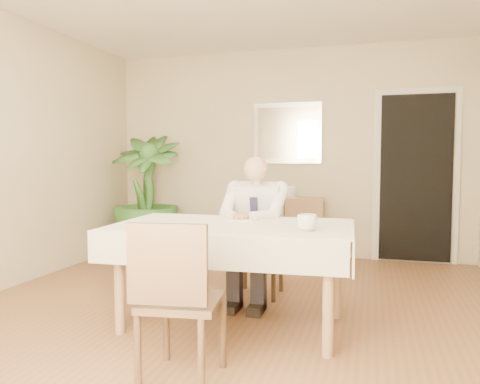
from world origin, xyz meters
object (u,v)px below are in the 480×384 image
(chair_far, at_px, (261,241))
(coffee_mug, at_px, (307,222))
(sideboard, at_px, (284,227))
(potted_palm, at_px, (146,195))
(dining_table, at_px, (233,235))
(chair_near, at_px, (176,293))
(seated_man, at_px, (253,222))

(chair_far, distance_m, coffee_mug, 1.24)
(sideboard, xyz_separation_m, potted_palm, (-1.73, -0.31, 0.39))
(dining_table, distance_m, chair_far, 0.90)
(potted_palm, bearing_deg, chair_far, -35.56)
(dining_table, xyz_separation_m, sideboard, (-0.07, 2.47, -0.29))
(dining_table, distance_m, potted_palm, 2.82)
(dining_table, height_order, chair_near, chair_near)
(coffee_mug, distance_m, potted_palm, 3.32)
(chair_far, relative_size, chair_near, 0.95)
(sideboard, bearing_deg, coffee_mug, -81.54)
(seated_man, relative_size, potted_palm, 0.81)
(sideboard, height_order, potted_palm, potted_palm)
(coffee_mug, height_order, potted_palm, potted_palm)
(dining_table, height_order, chair_far, chair_far)
(chair_far, height_order, chair_near, chair_near)
(seated_man, bearing_deg, chair_far, 90.00)
(chair_near, relative_size, coffee_mug, 6.55)
(sideboard, bearing_deg, potted_palm, -174.88)
(seated_man, distance_m, coffee_mug, 0.96)
(dining_table, relative_size, seated_man, 1.41)
(chair_far, height_order, potted_palm, potted_palm)
(sideboard, bearing_deg, chair_far, -92.43)
(coffee_mug, xyz_separation_m, sideboard, (-0.63, 2.64, -0.43))
(seated_man, height_order, sideboard, seated_man)
(chair_far, relative_size, sideboard, 0.90)
(dining_table, bearing_deg, chair_near, -94.83)
(dining_table, xyz_separation_m, coffee_mug, (0.56, -0.17, 0.14))
(seated_man, xyz_separation_m, coffee_mug, (0.56, -0.77, 0.12))
(chair_far, distance_m, potted_palm, 2.23)
(chair_near, bearing_deg, dining_table, 80.20)
(chair_far, xyz_separation_m, chair_near, (-0.04, -1.82, 0.03))
(seated_man, bearing_deg, potted_palm, 138.91)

